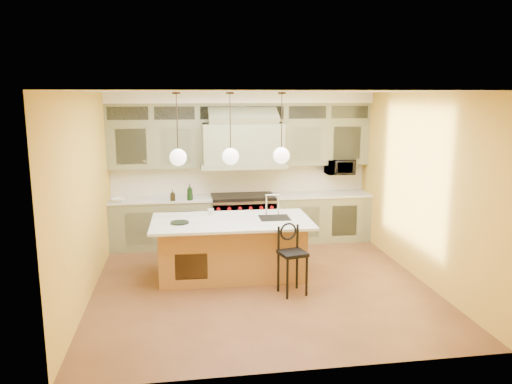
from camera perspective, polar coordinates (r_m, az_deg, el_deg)
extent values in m
plane|color=brown|center=(7.80, 0.53, -10.40)|extent=(5.00, 5.00, 0.00)
plane|color=white|center=(7.26, 0.57, 11.41)|extent=(5.00, 5.00, 0.00)
plane|color=gold|center=(9.84, -1.79, 2.85)|extent=(5.00, 0.00, 5.00)
plane|color=gold|center=(5.01, 5.15, -5.29)|extent=(5.00, 0.00, 5.00)
plane|color=gold|center=(7.43, -18.86, -0.46)|extent=(0.00, 5.00, 5.00)
plane|color=gold|center=(8.17, 18.12, 0.60)|extent=(0.00, 5.00, 5.00)
cube|color=gray|center=(9.66, -10.70, -3.56)|extent=(1.90, 0.65, 0.90)
cube|color=gray|center=(10.02, 7.31, -2.91)|extent=(1.90, 0.65, 0.90)
cube|color=white|center=(9.55, -10.81, -0.83)|extent=(1.90, 0.68, 0.04)
cube|color=white|center=(9.92, 7.38, -0.27)|extent=(1.90, 0.68, 0.04)
cube|color=silver|center=(9.85, -1.77, 1.51)|extent=(5.00, 0.04, 0.56)
cube|color=gray|center=(9.55, -11.44, 5.26)|extent=(1.75, 0.35, 0.85)
cube|color=gray|center=(9.94, 7.70, 5.60)|extent=(1.75, 0.35, 0.85)
cube|color=gray|center=(9.43, -1.55, 5.56)|extent=(1.50, 0.70, 0.75)
cube|color=gray|center=(9.48, -1.54, 3.15)|extent=(1.60, 0.76, 0.10)
cube|color=#333833|center=(9.57, -1.70, 9.08)|extent=(5.00, 0.35, 0.35)
cube|color=white|center=(9.54, -1.70, 10.73)|extent=(5.00, 0.47, 0.20)
cube|color=silver|center=(9.69, -1.50, -3.30)|extent=(1.20, 0.70, 0.90)
cube|color=black|center=(9.59, -1.52, -0.52)|extent=(1.20, 0.70, 0.06)
cube|color=silver|center=(9.31, -1.27, -1.82)|extent=(1.20, 0.06, 0.14)
cube|color=#A5723A|center=(8.03, -2.82, -6.46)|extent=(2.27, 1.12, 0.88)
cube|color=white|center=(7.85, -2.82, -3.37)|extent=(2.52, 1.37, 0.04)
cube|color=black|center=(7.99, 2.13, -3.12)|extent=(0.49, 0.44, 0.05)
cylinder|color=black|center=(7.16, 3.62, -9.91)|extent=(0.04, 0.04, 0.59)
cylinder|color=black|center=(7.29, 5.81, -9.55)|extent=(0.04, 0.04, 0.59)
cylinder|color=black|center=(7.42, 2.57, -9.14)|extent=(0.04, 0.04, 0.59)
cylinder|color=black|center=(7.54, 4.70, -8.81)|extent=(0.04, 0.04, 0.59)
cube|color=black|center=(7.24, 4.21, -7.00)|extent=(0.43, 0.43, 0.05)
torus|color=black|center=(7.29, 3.70, -4.52)|extent=(0.26, 0.09, 0.26)
imported|color=black|center=(10.02, 9.54, 2.85)|extent=(0.54, 0.37, 0.30)
imported|color=black|center=(9.26, -7.57, -0.03)|extent=(0.12, 0.12, 0.30)
imported|color=black|center=(9.27, -9.51, -0.37)|extent=(0.09, 0.09, 0.20)
imported|color=white|center=(9.42, -15.42, -0.88)|extent=(0.29, 0.29, 0.06)
imported|color=beige|center=(8.20, -5.19, -2.27)|extent=(0.11, 0.11, 0.10)
cylinder|color=#2D2319|center=(7.62, -9.11, 11.11)|extent=(0.12, 0.12, 0.03)
cylinder|color=#2D2319|center=(7.63, -9.01, 7.77)|extent=(0.02, 0.02, 0.93)
sphere|color=white|center=(7.68, -8.89, 3.93)|extent=(0.26, 0.26, 0.26)
cylinder|color=#2D2319|center=(7.66, -3.00, 11.23)|extent=(0.12, 0.12, 0.03)
cylinder|color=#2D2319|center=(7.67, -2.96, 7.90)|extent=(0.02, 0.02, 0.93)
sphere|color=white|center=(7.71, -2.93, 4.08)|extent=(0.26, 0.26, 0.26)
cylinder|color=#2D2319|center=(7.78, 2.99, 11.23)|extent=(0.12, 0.12, 0.03)
cylinder|color=#2D2319|center=(7.79, 2.96, 7.95)|extent=(0.02, 0.02, 0.93)
sphere|color=white|center=(7.83, 2.92, 4.19)|extent=(0.26, 0.26, 0.26)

